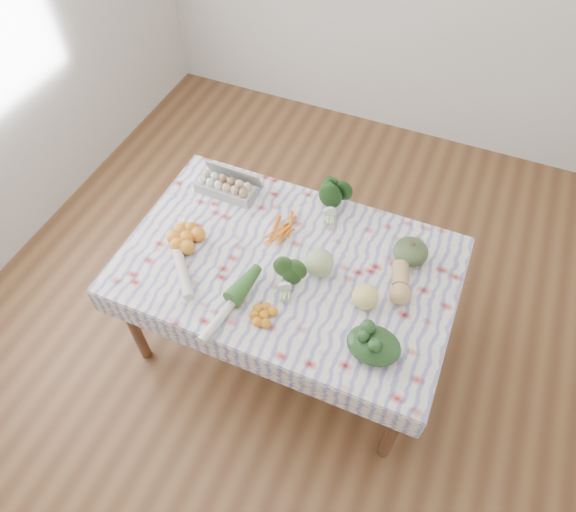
% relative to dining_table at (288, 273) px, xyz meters
% --- Properties ---
extents(ground, '(4.50, 4.50, 0.00)m').
position_rel_dining_table_xyz_m(ground, '(0.00, 0.00, -0.68)').
color(ground, brown).
rests_on(ground, ground).
extents(dining_table, '(1.60, 1.00, 0.75)m').
position_rel_dining_table_xyz_m(dining_table, '(0.00, 0.00, 0.00)').
color(dining_table, brown).
rests_on(dining_table, ground).
extents(tablecloth, '(1.66, 1.06, 0.01)m').
position_rel_dining_table_xyz_m(tablecloth, '(0.00, 0.00, 0.08)').
color(tablecloth, white).
rests_on(tablecloth, dining_table).
extents(egg_carton, '(0.33, 0.14, 0.09)m').
position_rel_dining_table_xyz_m(egg_carton, '(-0.51, 0.31, 0.13)').
color(egg_carton, '#A5A5A0').
rests_on(egg_carton, tablecloth).
extents(carrot_bunch, '(0.25, 0.24, 0.04)m').
position_rel_dining_table_xyz_m(carrot_bunch, '(-0.13, 0.16, 0.10)').
color(carrot_bunch, orange).
rests_on(carrot_bunch, tablecloth).
extents(kale_bunch, '(0.23, 0.22, 0.16)m').
position_rel_dining_table_xyz_m(kale_bunch, '(0.06, 0.42, 0.16)').
color(kale_bunch, '#153410').
rests_on(kale_bunch, tablecloth).
extents(kabocha_squash, '(0.17, 0.17, 0.11)m').
position_rel_dining_table_xyz_m(kabocha_squash, '(0.55, 0.26, 0.14)').
color(kabocha_squash, '#465A31').
rests_on(kabocha_squash, tablecloth).
extents(cabbage, '(0.18, 0.18, 0.14)m').
position_rel_dining_table_xyz_m(cabbage, '(0.16, 0.01, 0.15)').
color(cabbage, '#A4BB7A').
rests_on(cabbage, tablecloth).
extents(butternut_squash, '(0.16, 0.25, 0.11)m').
position_rel_dining_table_xyz_m(butternut_squash, '(0.55, 0.07, 0.14)').
color(butternut_squash, tan).
rests_on(butternut_squash, tablecloth).
extents(orange_cluster, '(0.26, 0.26, 0.08)m').
position_rel_dining_table_xyz_m(orange_cluster, '(-0.53, -0.08, 0.12)').
color(orange_cluster, orange).
rests_on(orange_cluster, tablecloth).
extents(broccoli, '(0.21, 0.21, 0.11)m').
position_rel_dining_table_xyz_m(broccoli, '(0.03, -0.12, 0.14)').
color(broccoli, '#224818').
rests_on(broccoli, tablecloth).
extents(mandarin_cluster, '(0.16, 0.16, 0.05)m').
position_rel_dining_table_xyz_m(mandarin_cluster, '(0.02, -0.33, 0.11)').
color(mandarin_cluster, orange).
rests_on(mandarin_cluster, tablecloth).
extents(grapefruit, '(0.15, 0.15, 0.12)m').
position_rel_dining_table_xyz_m(grapefruit, '(0.42, -0.08, 0.15)').
color(grapefruit, '#ECD772').
rests_on(grapefruit, tablecloth).
extents(spinach_bag, '(0.25, 0.21, 0.11)m').
position_rel_dining_table_xyz_m(spinach_bag, '(0.53, -0.30, 0.14)').
color(spinach_bag, '#1A3617').
rests_on(spinach_bag, tablecloth).
extents(daikon, '(0.28, 0.31, 0.05)m').
position_rel_dining_table_xyz_m(daikon, '(-0.46, -0.25, 0.11)').
color(daikon, beige).
rests_on(daikon, tablecloth).
extents(leek, '(0.11, 0.44, 0.05)m').
position_rel_dining_table_xyz_m(leek, '(-0.14, -0.35, 0.11)').
color(leek, silver).
rests_on(leek, tablecloth).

